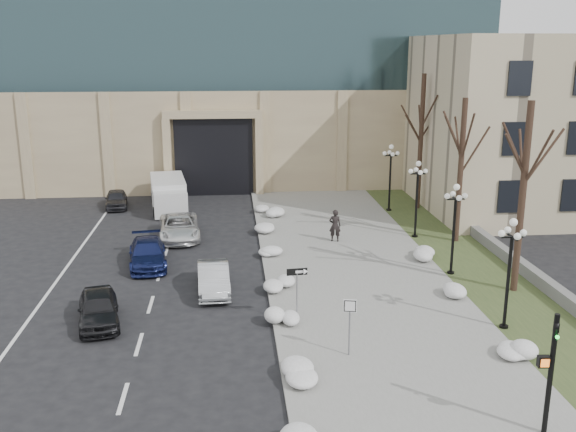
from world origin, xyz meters
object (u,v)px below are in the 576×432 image
at_px(traffic_signal, 549,377).
at_px(lamppost_d, 390,169).
at_px(pedestrian, 335,226).
at_px(car_d, 179,227).
at_px(keep_sign, 350,315).
at_px(car_a, 98,308).
at_px(car_b, 214,278).
at_px(lamppost_a, 510,259).
at_px(one_way_sign, 301,278).
at_px(car_e, 116,199).
at_px(lamppost_c, 417,189).
at_px(box_truck, 169,194).
at_px(car_c, 148,253).
at_px(lamppost_b, 455,217).

height_order(traffic_signal, lamppost_d, lamppost_d).
bearing_deg(pedestrian, car_d, -2.18).
distance_m(car_d, traffic_signal, 24.94).
bearing_deg(traffic_signal, keep_sign, 135.68).
distance_m(car_a, car_b, 5.69).
relative_size(car_d, pedestrian, 2.64).
bearing_deg(lamppost_a, one_way_sign, 170.22).
relative_size(pedestrian, lamppost_a, 0.40).
height_order(one_way_sign, lamppost_d, lamppost_d).
bearing_deg(car_e, lamppost_c, -34.40).
bearing_deg(pedestrian, car_b, 55.01).
height_order(car_e, lamppost_c, lamppost_c).
height_order(car_a, lamppost_c, lamppost_c).
relative_size(car_d, lamppost_c, 1.06).
distance_m(box_truck, lamppost_c, 17.98).
bearing_deg(car_d, box_truck, 94.20).
xyz_separation_m(car_c, lamppost_c, (15.54, 3.55, 2.40)).
relative_size(car_a, lamppost_c, 0.85).
bearing_deg(car_a, one_way_sign, -16.47).
height_order(one_way_sign, traffic_signal, traffic_signal).
bearing_deg(lamppost_c, one_way_sign, -125.56).
bearing_deg(lamppost_a, pedestrian, 111.81).
relative_size(car_e, lamppost_d, 0.78).
distance_m(pedestrian, lamppost_b, 8.06).
bearing_deg(one_way_sign, car_a, 169.75).
height_order(pedestrian, one_way_sign, one_way_sign).
bearing_deg(car_e, car_c, -82.18).
bearing_deg(car_b, car_a, -149.33).
bearing_deg(keep_sign, car_d, 127.19).
relative_size(car_b, car_e, 1.11).
bearing_deg(traffic_signal, pedestrian, 102.73).
bearing_deg(traffic_signal, one_way_sign, 129.89).
distance_m(car_d, lamppost_d, 15.31).
relative_size(keep_sign, lamppost_b, 0.49).
xyz_separation_m(car_a, pedestrian, (11.71, 10.34, 0.39)).
xyz_separation_m(car_a, one_way_sign, (8.44, -0.73, 1.33)).
height_order(keep_sign, lamppost_d, lamppost_d).
distance_m(car_e, lamppost_d, 19.68).
bearing_deg(traffic_signal, car_e, 124.20).
xyz_separation_m(car_a, box_truck, (1.21, 19.71, 0.34)).
bearing_deg(lamppost_b, box_truck, 135.25).
height_order(car_d, box_truck, box_truck).
bearing_deg(pedestrian, car_e, -25.66).
bearing_deg(traffic_signal, car_b, 132.44).
height_order(one_way_sign, keep_sign, one_way_sign).
relative_size(car_a, keep_sign, 1.72).
bearing_deg(car_e, traffic_signal, -68.05).
relative_size(car_a, traffic_signal, 1.02).
bearing_deg(car_b, pedestrian, 42.70).
relative_size(car_e, lamppost_c, 0.78).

